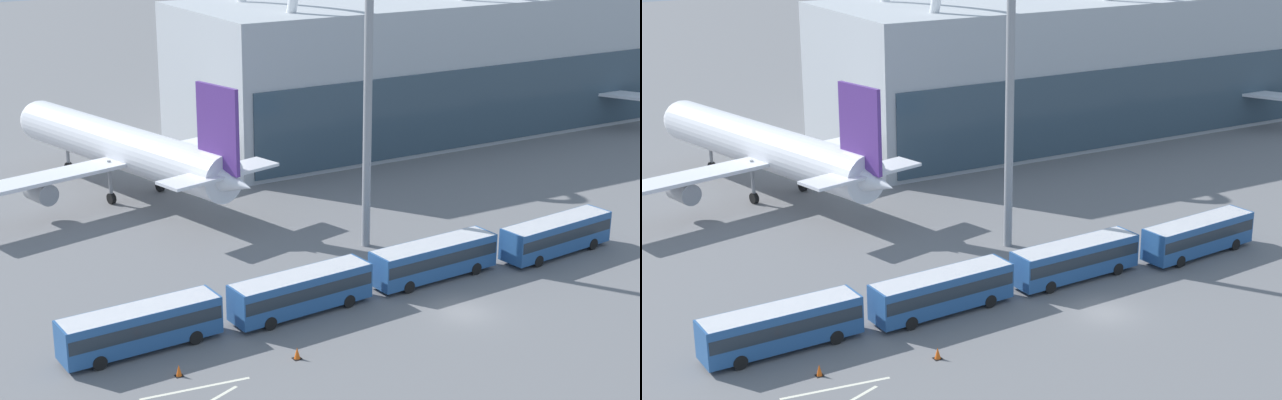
% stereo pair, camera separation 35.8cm
% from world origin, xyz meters
% --- Properties ---
extents(ground_plane, '(440.00, 440.00, 0.00)m').
position_xyz_m(ground_plane, '(0.00, 0.00, 0.00)').
color(ground_plane, slate).
extents(terminal_building, '(111.35, 23.06, 27.06)m').
position_xyz_m(terminal_building, '(55.91, 47.64, 8.69)').
color(terminal_building, '#B2B7BC').
rests_on(terminal_building, ground_plane).
extents(airliner_at_gate_far, '(36.86, 37.66, 13.33)m').
position_xyz_m(airliner_at_gate_far, '(-10.91, 39.27, 4.86)').
color(airliner_at_gate_far, white).
rests_on(airliner_at_gate_far, ground_plane).
extents(airliner_parked_remote, '(36.55, 37.54, 14.70)m').
position_xyz_m(airliner_parked_remote, '(46.99, 49.47, 5.31)').
color(airliner_parked_remote, silver).
rests_on(airliner_parked_remote, ground_plane).
extents(shuttle_bus_0, '(11.16, 3.06, 3.04)m').
position_xyz_m(shuttle_bus_0, '(-22.51, 6.30, 1.80)').
color(shuttle_bus_0, '#285693').
rests_on(shuttle_bus_0, ground_plane).
extents(shuttle_bus_1, '(11.21, 3.32, 3.04)m').
position_xyz_m(shuttle_bus_1, '(-10.25, 6.03, 1.80)').
color(shuttle_bus_1, '#285693').
rests_on(shuttle_bus_1, ground_plane).
extents(shuttle_bus_2, '(11.17, 3.13, 3.04)m').
position_xyz_m(shuttle_bus_2, '(2.01, 6.32, 1.80)').
color(shuttle_bus_2, '#285693').
rests_on(shuttle_bus_2, ground_plane).
extents(shuttle_bus_3, '(11.26, 3.62, 3.04)m').
position_xyz_m(shuttle_bus_3, '(14.26, 5.46, 1.80)').
color(shuttle_bus_3, '#285693').
rests_on(shuttle_bus_3, ground_plane).
extents(floodlight_mast, '(2.02, 2.02, 25.46)m').
position_xyz_m(floodlight_mast, '(1.51, 15.38, 14.20)').
color(floodlight_mast, gray).
rests_on(floodlight_mast, ground_plane).
extents(lane_stripe_1, '(7.07, 1.17, 0.01)m').
position_xyz_m(lane_stripe_1, '(-21.57, -0.48, 0.00)').
color(lane_stripe_1, silver).
rests_on(lane_stripe_1, ground_plane).
extents(traffic_cone_0, '(0.52, 0.52, 0.80)m').
position_xyz_m(traffic_cone_0, '(-21.82, 1.56, 0.39)').
color(traffic_cone_0, black).
rests_on(traffic_cone_0, ground_plane).
extents(traffic_cone_1, '(0.58, 0.58, 0.82)m').
position_xyz_m(traffic_cone_1, '(-14.14, -0.21, 0.40)').
color(traffic_cone_1, black).
rests_on(traffic_cone_1, ground_plane).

